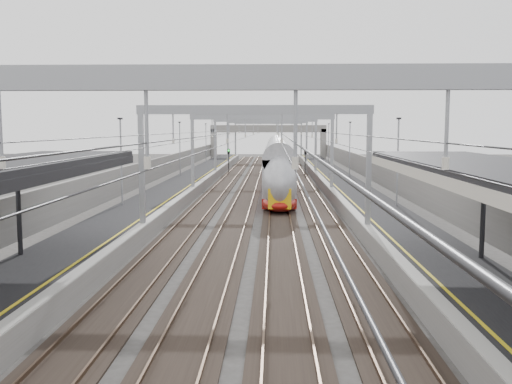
{
  "coord_description": "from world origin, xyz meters",
  "views": [
    {
      "loc": [
        1.07,
        -9.48,
        6.35
      ],
      "look_at": [
        0.0,
        24.7,
        2.5
      ],
      "focal_mm": 40.0,
      "sensor_mm": 36.0,
      "label": 1
    }
  ],
  "objects": [
    {
      "name": "platform_left",
      "position": [
        -8.0,
        45.0,
        0.5
      ],
      "size": [
        4.0,
        120.0,
        1.0
      ],
      "primitive_type": "cube",
      "color": "black",
      "rests_on": "ground"
    },
    {
      "name": "platform_right",
      "position": [
        8.0,
        45.0,
        0.5
      ],
      "size": [
        4.0,
        120.0,
        1.0
      ],
      "primitive_type": "cube",
      "color": "black",
      "rests_on": "ground"
    },
    {
      "name": "wall_right",
      "position": [
        11.2,
        45.0,
        1.6
      ],
      "size": [
        0.3,
        120.0,
        3.2
      ],
      "primitive_type": "cube",
      "color": "slate",
      "rests_on": "ground"
    },
    {
      "name": "overhead_line",
      "position": [
        0.0,
        51.62,
        6.14
      ],
      "size": [
        13.0,
        140.0,
        6.6
      ],
      "color": "gray",
      "rests_on": "platform_left"
    },
    {
      "name": "signal_red_far",
      "position": [
        5.4,
        69.23,
        2.42
      ],
      "size": [
        0.32,
        0.32,
        3.48
      ],
      "color": "black",
      "rests_on": "ground"
    },
    {
      "name": "signal_green",
      "position": [
        -5.2,
        69.56,
        2.42
      ],
      "size": [
        0.32,
        0.32,
        3.48
      ],
      "color": "black",
      "rests_on": "ground"
    },
    {
      "name": "signal_red_near",
      "position": [
        3.2,
        69.61,
        2.42
      ],
      "size": [
        0.32,
        0.32,
        3.48
      ],
      "color": "black",
      "rests_on": "ground"
    },
    {
      "name": "train",
      "position": [
        1.5,
        53.6,
        2.06
      ],
      "size": [
        2.66,
        48.38,
        4.2
      ],
      "color": "#9F140E",
      "rests_on": "ground"
    },
    {
      "name": "overbridge",
      "position": [
        0.0,
        100.0,
        5.31
      ],
      "size": [
        22.0,
        2.2,
        6.9
      ],
      "color": "slate",
      "rests_on": "ground"
    },
    {
      "name": "wall_left",
      "position": [
        -11.2,
        45.0,
        1.6
      ],
      "size": [
        0.3,
        120.0,
        3.2
      ],
      "primitive_type": "cube",
      "color": "slate",
      "rests_on": "ground"
    },
    {
      "name": "tracks",
      "position": [
        0.0,
        45.0,
        0.05
      ],
      "size": [
        11.4,
        140.0,
        0.2
      ],
      "color": "black",
      "rests_on": "ground"
    }
  ]
}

